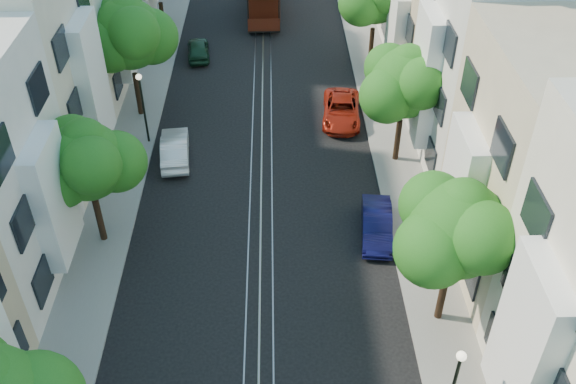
{
  "coord_description": "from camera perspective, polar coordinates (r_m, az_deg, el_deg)",
  "views": [
    {
      "loc": [
        0.73,
        -8.01,
        20.1
      ],
      "look_at": [
        1.29,
        14.59,
        2.2
      ],
      "focal_mm": 40.0,
      "sensor_mm": 36.0,
      "label": 1
    }
  ],
  "objects": [
    {
      "name": "rail_right",
      "position": [
        41.24,
        -1.51,
        9.21
      ],
      "size": [
        0.06,
        80.0,
        0.02
      ],
      "primitive_type": "cube",
      "color": "gray",
      "rests_on": "ground"
    },
    {
      "name": "sidewalk_east",
      "position": [
        41.73,
        7.85,
        9.3
      ],
      "size": [
        2.5,
        80.0,
        0.12
      ],
      "primitive_type": "cube",
      "color": "gray",
      "rests_on": "ground"
    },
    {
      "name": "tree_e_c",
      "position": [
        32.66,
        10.43,
        9.37
      ],
      "size": [
        4.84,
        3.99,
        6.52
      ],
      "color": "black",
      "rests_on": "ground"
    },
    {
      "name": "parked_car_w_far",
      "position": [
        45.25,
        -7.98,
        12.49
      ],
      "size": [
        1.83,
        3.73,
        1.23
      ],
      "primitive_type": "imported",
      "rotation": [
        0.0,
        0.0,
        3.25
      ],
      "color": "#163823",
      "rests_on": "ground"
    },
    {
      "name": "townhouses_west",
      "position": [
        40.93,
        -19.91,
        14.61
      ],
      "size": [
        7.75,
        72.0,
        11.76
      ],
      "color": "silver",
      "rests_on": "ground"
    },
    {
      "name": "rail_slot",
      "position": [
        41.25,
        -2.29,
        9.19
      ],
      "size": [
        0.06,
        80.0,
        0.02
      ],
      "primitive_type": "cube",
      "color": "gray",
      "rests_on": "ground"
    },
    {
      "name": "parked_car_e_far",
      "position": [
        37.83,
        4.77,
        7.27
      ],
      "size": [
        2.55,
        4.8,
        1.29
      ],
      "primitive_type": "imported",
      "rotation": [
        0.0,
        0.0,
        -0.09
      ],
      "color": "maroon",
      "rests_on": "ground"
    },
    {
      "name": "lamp_east",
      "position": [
        21.76,
        14.6,
        -15.97
      ],
      "size": [
        0.32,
        0.32,
        4.16
      ],
      "color": "black",
      "rests_on": "ground"
    },
    {
      "name": "ground",
      "position": [
        41.25,
        -2.29,
        9.18
      ],
      "size": [
        200.0,
        200.0,
        0.0
      ],
      "primitive_type": "plane",
      "color": "black",
      "rests_on": "ground"
    },
    {
      "name": "tree_e_b",
      "position": [
        23.82,
        14.88,
        -3.38
      ],
      "size": [
        4.93,
        4.08,
        6.68
      ],
      "color": "black",
      "rests_on": "ground"
    },
    {
      "name": "lamp_west",
      "position": [
        35.33,
        -12.84,
        8.12
      ],
      "size": [
        0.32,
        0.32,
        4.16
      ],
      "color": "black",
      "rests_on": "ground"
    },
    {
      "name": "sidewalk_west",
      "position": [
        41.98,
        -12.35,
        8.93
      ],
      "size": [
        2.5,
        80.0,
        0.12
      ],
      "primitive_type": "cube",
      "color": "gray",
      "rests_on": "ground"
    },
    {
      "name": "parked_car_w_mid",
      "position": [
        34.85,
        -10.03,
        3.83
      ],
      "size": [
        1.86,
        4.2,
        1.34
      ],
      "primitive_type": "imported",
      "rotation": [
        0.0,
        0.0,
        3.25
      ],
      "color": "silver",
      "rests_on": "ground"
    },
    {
      "name": "tree_w_c",
      "position": [
        37.1,
        -13.92,
        13.35
      ],
      "size": [
        5.13,
        4.28,
        7.09
      ],
      "color": "black",
      "rests_on": "ground"
    },
    {
      "name": "tree_w_b",
      "position": [
        28.14,
        -17.41,
        2.47
      ],
      "size": [
        4.72,
        3.87,
        6.27
      ],
      "color": "black",
      "rests_on": "ground"
    },
    {
      "name": "parked_car_e_mid",
      "position": [
        29.79,
        7.9,
        -2.88
      ],
      "size": [
        1.72,
        3.96,
        1.27
      ],
      "primitive_type": "imported",
      "rotation": [
        0.0,
        0.0,
        -0.1
      ],
      "color": "#0C0C3C",
      "rests_on": "ground"
    },
    {
      "name": "lane_line",
      "position": [
        41.25,
        -2.29,
        9.18
      ],
      "size": [
        0.08,
        80.0,
        0.01
      ],
      "primitive_type": "cube",
      "color": "tan",
      "rests_on": "ground"
    },
    {
      "name": "rail_left",
      "position": [
        41.26,
        -3.06,
        9.18
      ],
      "size": [
        0.06,
        80.0,
        0.02
      ],
      "primitive_type": "cube",
      "color": "gray",
      "rests_on": "ground"
    },
    {
      "name": "townhouses_east",
      "position": [
        40.47,
        15.23,
        15.44
      ],
      "size": [
        7.75,
        72.0,
        12.0
      ],
      "color": "beige",
      "rests_on": "ground"
    }
  ]
}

